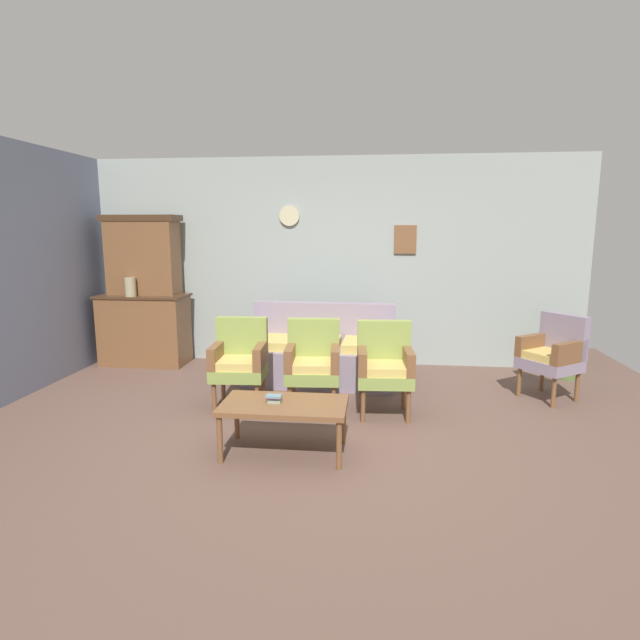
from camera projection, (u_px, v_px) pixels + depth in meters
name	position (u px, v px, depth m)	size (l,w,h in m)	color
ground_plane	(309.00, 439.00, 4.43)	(7.68, 7.68, 0.00)	brown
wall_back_with_decor	(335.00, 262.00, 6.76)	(6.40, 0.09, 2.70)	#939E99
side_cabinet	(145.00, 329.00, 6.83)	(1.16, 0.55, 0.93)	brown
cabinet_upper_hutch	(143.00, 255.00, 6.73)	(0.99, 0.38, 1.03)	brown
vase_on_cabinet	(130.00, 287.00, 6.57)	(0.14, 0.14, 0.24)	tan
floral_couch	(321.00, 354.00, 6.08)	(1.75, 0.85, 0.90)	gray
armchair_row_middle	(240.00, 359.00, 5.15)	(0.55, 0.52, 0.90)	#849947
armchair_near_couch_end	(313.00, 361.00, 5.07)	(0.55, 0.53, 0.90)	#849947
armchair_by_doorway	(385.00, 364.00, 4.96)	(0.55, 0.52, 0.90)	#849947
wingback_chair_by_fireplace	(553.00, 353.00, 5.41)	(0.70, 0.71, 0.90)	gray
coffee_table	(284.00, 408.00, 4.10)	(1.00, 0.56, 0.42)	brown
book_stack_on_table	(274.00, 398.00, 4.11)	(0.13, 0.11, 0.06)	gray
floor_vase_by_wall	(569.00, 347.00, 6.15)	(0.24, 0.24, 0.77)	#5C703A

